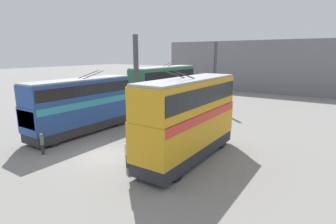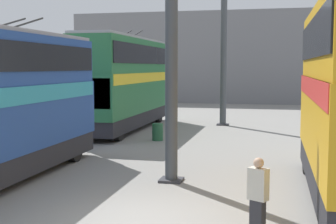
{
  "view_description": "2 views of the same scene",
  "coord_description": "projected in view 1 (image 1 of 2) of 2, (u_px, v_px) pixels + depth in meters",
  "views": [
    {
      "loc": [
        -11.91,
        -13.61,
        7.01
      ],
      "look_at": [
        8.28,
        -0.07,
        1.58
      ],
      "focal_mm": 28.0,
      "sensor_mm": 36.0,
      "label": 1
    },
    {
      "loc": [
        -10.62,
        -3.23,
        3.68
      ],
      "look_at": [
        5.83,
        0.55,
        2.06
      ],
      "focal_mm": 50.0,
      "sensor_mm": 36.0,
      "label": 2
    }
  ],
  "objects": [
    {
      "name": "support_column_far",
      "position": [
        215.0,
        77.0,
        33.12
      ],
      "size": [
        0.72,
        0.72,
        8.44
      ],
      "color": "#42474C",
      "rests_on": "ground_plane"
    },
    {
      "name": "person_by_left_row",
      "position": [
        128.0,
        153.0,
        16.39
      ],
      "size": [
        0.41,
        0.48,
        1.74
      ],
      "rotation": [
        0.0,
        0.0,
        2.65
      ],
      "color": "#2D2D33",
      "rests_on": "ground_plane"
    },
    {
      "name": "bus_left_far",
      "position": [
        189.0,
        114.0,
        17.21
      ],
      "size": [
        9.45,
        2.54,
        6.09
      ],
      "color": "black",
      "rests_on": "ground_plane"
    },
    {
      "name": "support_column_near",
      "position": [
        137.0,
        91.0,
        20.86
      ],
      "size": [
        0.72,
        0.72,
        8.44
      ],
      "color": "#42474C",
      "rests_on": "ground_plane"
    },
    {
      "name": "person_by_right_row",
      "position": [
        42.0,
        143.0,
        18.49
      ],
      "size": [
        0.41,
        0.48,
        1.58
      ],
      "rotation": [
        0.0,
        0.0,
        2.64
      ],
      "color": "#2D2D33",
      "rests_on": "ground_plane"
    },
    {
      "name": "depot_back_wall",
      "position": [
        255.0,
        67.0,
        47.42
      ],
      "size": [
        0.5,
        36.0,
        9.36
      ],
      "color": "slate",
      "rests_on": "ground_plane"
    },
    {
      "name": "bus_right_near",
      "position": [
        81.0,
        103.0,
        23.12
      ],
      "size": [
        10.02,
        2.54,
        5.49
      ],
      "color": "black",
      "rests_on": "ground_plane"
    },
    {
      "name": "ground_plane",
      "position": [
        102.0,
        155.0,
        18.58
      ],
      "size": [
        240.0,
        240.0,
        0.0
      ],
      "primitive_type": "plane",
      "color": "gray"
    },
    {
      "name": "bus_right_mid",
      "position": [
        164.0,
        85.0,
        33.52
      ],
      "size": [
        11.26,
        2.54,
        6.03
      ],
      "color": "black",
      "rests_on": "ground_plane"
    },
    {
      "name": "oil_drum",
      "position": [
        167.0,
        113.0,
        29.6
      ],
      "size": [
        0.57,
        0.57,
        0.86
      ],
      "color": "#235638",
      "rests_on": "ground_plane"
    }
  ]
}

